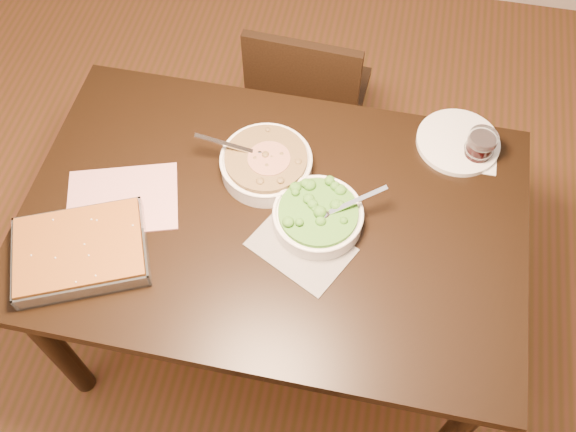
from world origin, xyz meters
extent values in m
plane|color=#4F3516|center=(0.00, 0.00, 0.00)|extent=(4.00, 4.00, 0.00)
cube|color=black|center=(0.00, 0.00, 0.73)|extent=(1.40, 0.90, 0.04)
cube|color=black|center=(0.00, 0.00, 0.66)|extent=(1.26, 0.76, 0.08)
cylinder|color=black|center=(-0.62, -0.37, 0.35)|extent=(0.07, 0.07, 0.71)
cylinder|color=black|center=(0.62, -0.37, 0.35)|extent=(0.07, 0.07, 0.71)
cylinder|color=black|center=(-0.62, 0.37, 0.35)|extent=(0.07, 0.07, 0.71)
cylinder|color=black|center=(0.62, 0.37, 0.35)|extent=(0.07, 0.07, 0.71)
cube|color=#AD3145|center=(-0.43, -0.04, 0.75)|extent=(0.36, 0.31, 0.01)
cube|color=#24232A|center=(0.10, -0.08, 0.75)|extent=(0.31, 0.28, 0.00)
cube|color=white|center=(0.54, 0.32, 0.75)|extent=(0.12, 0.12, 0.00)
cylinder|color=white|center=(-0.05, 0.15, 0.78)|extent=(0.26, 0.26, 0.05)
torus|color=white|center=(-0.05, 0.15, 0.81)|extent=(0.27, 0.27, 0.01)
cylinder|color=#3B2710|center=(-0.05, 0.15, 0.81)|extent=(0.24, 0.24, 0.02)
cube|color=silver|center=(-0.13, 0.14, 0.82)|extent=(0.17, 0.02, 0.05)
cylinder|color=maroon|center=(-0.04, 0.14, 0.82)|extent=(0.12, 0.12, 0.00)
cylinder|color=white|center=(0.13, 0.00, 0.77)|extent=(0.25, 0.25, 0.05)
torus|color=white|center=(0.13, 0.00, 0.80)|extent=(0.25, 0.25, 0.01)
cylinder|color=#174A11|center=(0.13, 0.00, 0.81)|extent=(0.22, 0.22, 0.02)
cube|color=silver|center=(0.19, 0.04, 0.82)|extent=(0.15, 0.09, 0.05)
cube|color=silver|center=(-0.47, -0.23, 0.75)|extent=(0.42, 0.37, 0.01)
cube|color=#511D0B|center=(-0.47, -0.23, 0.78)|extent=(0.40, 0.35, 0.06)
cube|color=silver|center=(-0.52, -0.11, 0.78)|extent=(0.32, 0.14, 0.05)
cube|color=silver|center=(-0.42, -0.34, 0.78)|extent=(0.32, 0.14, 0.05)
cube|color=silver|center=(-0.31, -0.16, 0.78)|extent=(0.11, 0.23, 0.05)
cube|color=silver|center=(-0.62, -0.30, 0.78)|extent=(0.11, 0.23, 0.05)
cylinder|color=black|center=(0.54, 0.32, 0.79)|extent=(0.08, 0.08, 0.07)
cylinder|color=silver|center=(0.54, 0.32, 0.83)|extent=(0.08, 0.08, 0.03)
cylinder|color=white|center=(0.49, 0.36, 0.76)|extent=(0.25, 0.25, 0.02)
cube|color=black|center=(-0.02, 0.76, 0.41)|extent=(0.42, 0.42, 0.04)
cylinder|color=black|center=(0.15, 0.92, 0.19)|extent=(0.03, 0.03, 0.39)
cylinder|color=black|center=(0.14, 0.59, 0.19)|extent=(0.03, 0.03, 0.39)
cylinder|color=black|center=(-0.18, 0.94, 0.19)|extent=(0.03, 0.03, 0.39)
cylinder|color=black|center=(-0.20, 0.60, 0.19)|extent=(0.03, 0.03, 0.39)
cube|color=black|center=(-0.03, 0.58, 0.63)|extent=(0.40, 0.05, 0.42)
camera|label=1|loc=(0.23, -0.91, 2.27)|focal=40.00mm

